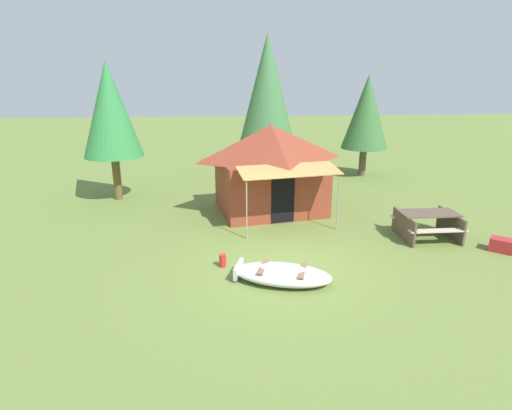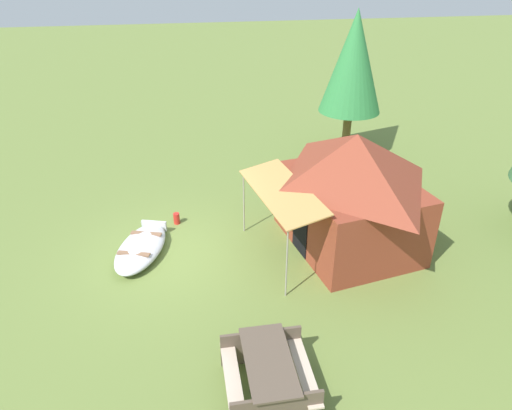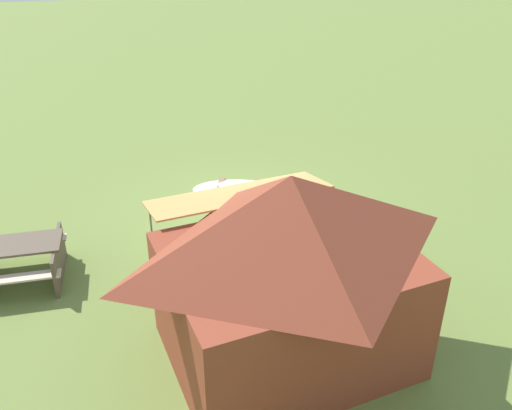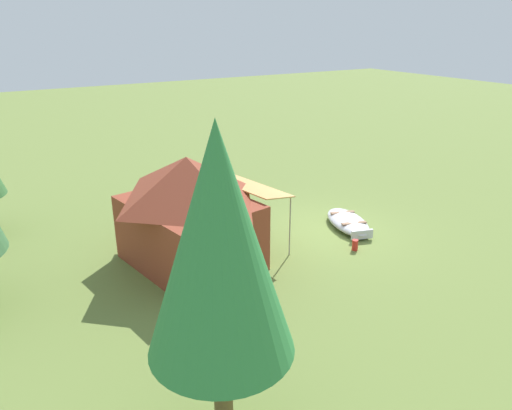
{
  "view_description": "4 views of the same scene",
  "coord_description": "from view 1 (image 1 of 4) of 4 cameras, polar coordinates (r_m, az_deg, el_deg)",
  "views": [
    {
      "loc": [
        -1.49,
        -9.35,
        4.53
      ],
      "look_at": [
        -0.58,
        1.47,
        1.13
      ],
      "focal_mm": 29.11,
      "sensor_mm": 36.0,
      "label": 1
    },
    {
      "loc": [
        9.8,
        0.36,
        6.81
      ],
      "look_at": [
        -0.55,
        2.13,
        0.93
      ],
      "focal_mm": 32.65,
      "sensor_mm": 36.0,
      "label": 2
    },
    {
      "loc": [
        2.02,
        10.44,
        5.88
      ],
      "look_at": [
        0.04,
        1.81,
        1.21
      ],
      "focal_mm": 37.84,
      "sensor_mm": 36.0,
      "label": 3
    },
    {
      "loc": [
        -10.74,
        8.9,
        6.18
      ],
      "look_at": [
        0.54,
        2.13,
        1.12
      ],
      "focal_mm": 33.72,
      "sensor_mm": 36.0,
      "label": 4
    }
  ],
  "objects": [
    {
      "name": "pine_tree_back_left",
      "position": [
        16.2,
        -19.42,
        12.21
      ],
      "size": [
        2.15,
        2.15,
        5.08
      ],
      "color": "brown",
      "rests_on": "ground_plane"
    },
    {
      "name": "canvas_cabin_tent",
      "position": [
        14.16,
        2.03,
        5.2
      ],
      "size": [
        4.12,
        4.4,
        2.99
      ],
      "color": "brown",
      "rests_on": "ground_plane"
    },
    {
      "name": "beached_rowboat",
      "position": [
        9.63,
        3.57,
        -9.44
      ],
      "size": [
        2.47,
        1.68,
        0.37
      ],
      "color": "silver",
      "rests_on": "ground_plane"
    },
    {
      "name": "pine_tree_back_right",
      "position": [
        19.89,
        14.92,
        12.18
      ],
      "size": [
        2.11,
        2.11,
        4.59
      ],
      "color": "brown",
      "rests_on": "ground_plane"
    },
    {
      "name": "fuel_can",
      "position": [
        10.37,
        -4.6,
        -7.63
      ],
      "size": [
        0.24,
        0.24,
        0.32
      ],
      "primitive_type": "cylinder",
      "rotation": [
        0.0,
        0.0,
        3.9
      ],
      "color": "red",
      "rests_on": "ground_plane"
    },
    {
      "name": "pine_tree_far_center",
      "position": [
        19.42,
        1.55,
        15.51
      ],
      "size": [
        2.61,
        2.61,
        6.37
      ],
      "color": "brown",
      "rests_on": "ground_plane"
    },
    {
      "name": "ground_plane",
      "position": [
        10.5,
        3.85,
        -8.25
      ],
      "size": [
        80.0,
        80.0,
        0.0
      ],
      "primitive_type": "plane",
      "color": "olive"
    },
    {
      "name": "picnic_table",
      "position": [
        13.0,
        22.52,
        -2.18
      ],
      "size": [
        1.62,
        1.49,
        0.78
      ],
      "color": "brown",
      "rests_on": "ground_plane"
    },
    {
      "name": "cooler_box",
      "position": [
        12.99,
        30.67,
        -4.76
      ],
      "size": [
        0.69,
        0.67,
        0.36
      ],
      "primitive_type": "cube",
      "rotation": [
        0.0,
        0.0,
        2.44
      ],
      "color": "#B1272A",
      "rests_on": "ground_plane"
    }
  ]
}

